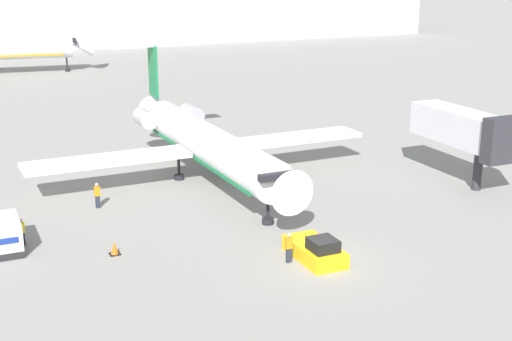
{
  "coord_description": "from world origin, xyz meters",
  "views": [
    {
      "loc": [
        -19.34,
        -33.35,
        16.99
      ],
      "look_at": [
        0.0,
        9.49,
        3.18
      ],
      "focal_mm": 50.0,
      "sensor_mm": 36.0,
      "label": 1
    }
  ],
  "objects_px": {
    "pushback_tug": "(315,250)",
    "worker_near_tug": "(289,247)",
    "airplane_main": "(205,141)",
    "worker_on_apron": "(22,231)",
    "luggage_cart": "(5,235)",
    "traffic_cone_left": "(114,248)",
    "worker_by_wing": "(97,195)",
    "jet_bridge": "(466,129)"
  },
  "relations": [
    {
      "from": "airplane_main",
      "to": "jet_bridge",
      "type": "height_order",
      "value": "airplane_main"
    },
    {
      "from": "pushback_tug",
      "to": "worker_by_wing",
      "type": "bearing_deg",
      "value": 123.94
    },
    {
      "from": "worker_near_tug",
      "to": "worker_by_wing",
      "type": "distance_m",
      "value": 16.44
    },
    {
      "from": "pushback_tug",
      "to": "jet_bridge",
      "type": "bearing_deg",
      "value": 25.14
    },
    {
      "from": "luggage_cart",
      "to": "worker_near_tug",
      "type": "relative_size",
      "value": 1.91
    },
    {
      "from": "luggage_cart",
      "to": "jet_bridge",
      "type": "distance_m",
      "value": 34.64
    },
    {
      "from": "jet_bridge",
      "to": "worker_on_apron",
      "type": "bearing_deg",
      "value": 178.29
    },
    {
      "from": "airplane_main",
      "to": "worker_near_tug",
      "type": "bearing_deg",
      "value": -94.34
    },
    {
      "from": "luggage_cart",
      "to": "traffic_cone_left",
      "type": "relative_size",
      "value": 4.41
    },
    {
      "from": "airplane_main",
      "to": "traffic_cone_left",
      "type": "relative_size",
      "value": 36.09
    },
    {
      "from": "traffic_cone_left",
      "to": "jet_bridge",
      "type": "distance_m",
      "value": 28.98
    },
    {
      "from": "luggage_cart",
      "to": "traffic_cone_left",
      "type": "distance_m",
      "value": 6.82
    },
    {
      "from": "worker_near_tug",
      "to": "worker_by_wing",
      "type": "height_order",
      "value": "worker_by_wing"
    },
    {
      "from": "worker_by_wing",
      "to": "worker_on_apron",
      "type": "relative_size",
      "value": 1.06
    },
    {
      "from": "luggage_cart",
      "to": "worker_by_wing",
      "type": "height_order",
      "value": "luggage_cart"
    },
    {
      "from": "pushback_tug",
      "to": "traffic_cone_left",
      "type": "height_order",
      "value": "pushback_tug"
    },
    {
      "from": "airplane_main",
      "to": "pushback_tug",
      "type": "distance_m",
      "value": 18.07
    },
    {
      "from": "worker_by_wing",
      "to": "jet_bridge",
      "type": "height_order",
      "value": "jet_bridge"
    },
    {
      "from": "worker_by_wing",
      "to": "worker_on_apron",
      "type": "height_order",
      "value": "worker_by_wing"
    },
    {
      "from": "pushback_tug",
      "to": "worker_on_apron",
      "type": "distance_m",
      "value": 18.2
    },
    {
      "from": "pushback_tug",
      "to": "worker_near_tug",
      "type": "distance_m",
      "value": 1.71
    },
    {
      "from": "airplane_main",
      "to": "traffic_cone_left",
      "type": "xyz_separation_m",
      "value": [
        -10.39,
        -12.26,
        -2.81
      ]
    },
    {
      "from": "worker_near_tug",
      "to": "worker_on_apron",
      "type": "bearing_deg",
      "value": 146.66
    },
    {
      "from": "traffic_cone_left",
      "to": "jet_bridge",
      "type": "bearing_deg",
      "value": 5.53
    },
    {
      "from": "worker_by_wing",
      "to": "traffic_cone_left",
      "type": "bearing_deg",
      "value": -95.96
    },
    {
      "from": "worker_near_tug",
      "to": "worker_on_apron",
      "type": "xyz_separation_m",
      "value": [
        -13.94,
        9.17,
        -0.05
      ]
    },
    {
      "from": "traffic_cone_left",
      "to": "luggage_cart",
      "type": "bearing_deg",
      "value": 150.39
    },
    {
      "from": "airplane_main",
      "to": "pushback_tug",
      "type": "height_order",
      "value": "airplane_main"
    },
    {
      "from": "airplane_main",
      "to": "worker_on_apron",
      "type": "relative_size",
      "value": 16.42
    },
    {
      "from": "jet_bridge",
      "to": "traffic_cone_left",
      "type": "bearing_deg",
      "value": -174.47
    },
    {
      "from": "luggage_cart",
      "to": "worker_on_apron",
      "type": "bearing_deg",
      "value": 22.31
    },
    {
      "from": "worker_by_wing",
      "to": "worker_near_tug",
      "type": "bearing_deg",
      "value": -60.41
    },
    {
      "from": "worker_by_wing",
      "to": "jet_bridge",
      "type": "distance_m",
      "value": 28.52
    },
    {
      "from": "airplane_main",
      "to": "traffic_cone_left",
      "type": "bearing_deg",
      "value": -130.28
    },
    {
      "from": "worker_near_tug",
      "to": "worker_on_apron",
      "type": "distance_m",
      "value": 16.68
    },
    {
      "from": "airplane_main",
      "to": "worker_by_wing",
      "type": "xyz_separation_m",
      "value": [
        -9.46,
        -3.36,
        -2.2
      ]
    },
    {
      "from": "worker_by_wing",
      "to": "traffic_cone_left",
      "type": "relative_size",
      "value": 2.34
    },
    {
      "from": "airplane_main",
      "to": "luggage_cart",
      "type": "height_order",
      "value": "airplane_main"
    },
    {
      "from": "worker_near_tug",
      "to": "pushback_tug",
      "type": "bearing_deg",
      "value": -7.47
    },
    {
      "from": "luggage_cart",
      "to": "worker_near_tug",
      "type": "bearing_deg",
      "value": -30.35
    },
    {
      "from": "airplane_main",
      "to": "jet_bridge",
      "type": "bearing_deg",
      "value": -27.57
    },
    {
      "from": "worker_on_apron",
      "to": "pushback_tug",
      "type": "bearing_deg",
      "value": -31.05
    }
  ]
}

